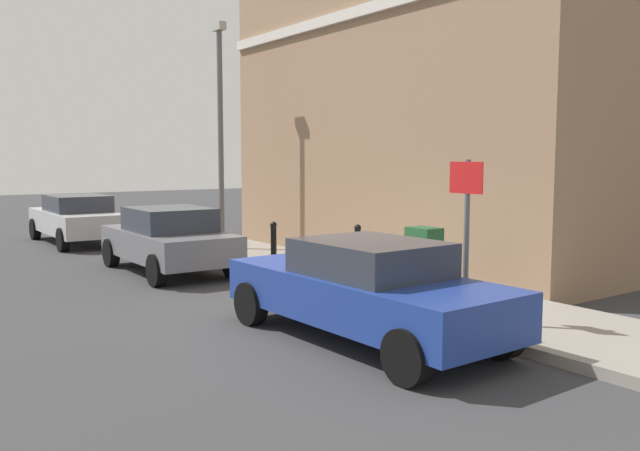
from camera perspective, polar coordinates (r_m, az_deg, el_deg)
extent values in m
plane|color=#38383A|center=(10.58, -0.06, -7.62)|extent=(80.00, 80.00, 0.00)
cube|color=gray|center=(16.59, -6.58, -2.47)|extent=(2.50, 30.00, 0.15)
cube|color=#937256|center=(17.11, 11.87, 11.34)|extent=(6.65, 10.39, 8.28)
cube|color=silver|center=(15.08, 2.84, 17.93)|extent=(0.12, 10.39, 0.24)
cube|color=navy|center=(8.93, 3.85, -6.07)|extent=(1.79, 4.43, 0.60)
cube|color=#2D333D|center=(8.74, 4.41, -2.87)|extent=(1.53, 1.88, 0.48)
cylinder|color=black|center=(9.85, -6.01, -6.75)|extent=(0.24, 0.65, 0.64)
cylinder|color=black|center=(10.73, 1.31, -5.68)|extent=(0.24, 0.65, 0.64)
cylinder|color=black|center=(7.31, 7.58, -11.25)|extent=(0.24, 0.65, 0.64)
cylinder|color=black|center=(8.46, 15.38, -9.05)|extent=(0.24, 0.65, 0.64)
cube|color=slate|center=(14.61, -13.02, -1.57)|extent=(1.79, 4.00, 0.59)
cube|color=#2D333D|center=(14.47, -12.95, 0.50)|extent=(1.55, 1.86, 0.52)
cylinder|color=black|center=(15.73, -17.70, -2.27)|extent=(0.23, 0.64, 0.64)
cylinder|color=black|center=(16.27, -12.20, -1.86)|extent=(0.23, 0.64, 0.64)
cylinder|color=black|center=(13.03, -13.99, -3.80)|extent=(0.23, 0.64, 0.64)
cylinder|color=black|center=(13.68, -7.59, -3.22)|extent=(0.23, 0.64, 0.64)
cube|color=#B7B7BC|center=(20.41, -20.39, 0.33)|extent=(1.72, 4.39, 0.62)
cube|color=#2D333D|center=(20.23, -20.33, 1.80)|extent=(1.51, 2.03, 0.48)
cylinder|color=black|center=(21.85, -23.51, -0.28)|extent=(0.22, 0.64, 0.64)
cylinder|color=black|center=(22.23, -19.45, -0.03)|extent=(0.22, 0.64, 0.64)
cylinder|color=black|center=(18.67, -21.44, -1.16)|extent=(0.22, 0.64, 0.64)
cylinder|color=black|center=(19.11, -16.75, -0.85)|extent=(0.22, 0.64, 0.64)
cube|color=#1E4C28|center=(11.34, 8.99, -3.05)|extent=(0.40, 0.55, 1.15)
cube|color=#333333|center=(11.43, 8.95, -5.70)|extent=(0.46, 0.61, 0.08)
cylinder|color=black|center=(12.84, 3.28, -2.40)|extent=(0.12, 0.12, 0.95)
sphere|color=black|center=(12.78, 3.29, -0.20)|extent=(0.14, 0.14, 0.14)
cylinder|color=black|center=(13.41, -4.05, -2.05)|extent=(0.12, 0.12, 0.95)
sphere|color=black|center=(13.35, -4.06, 0.05)|extent=(0.14, 0.14, 0.14)
cylinder|color=#59595B|center=(9.39, 12.59, -1.42)|extent=(0.08, 0.08, 2.30)
cube|color=white|center=(9.31, 12.63, 4.08)|extent=(0.03, 0.56, 0.40)
cube|color=red|center=(9.30, 12.57, 4.08)|extent=(0.01, 0.60, 0.44)
cylinder|color=#59595B|center=(17.11, -8.62, 7.24)|extent=(0.14, 0.14, 5.50)
cube|color=#A5A599|center=(17.42, -8.77, 16.71)|extent=(0.20, 0.44, 0.20)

